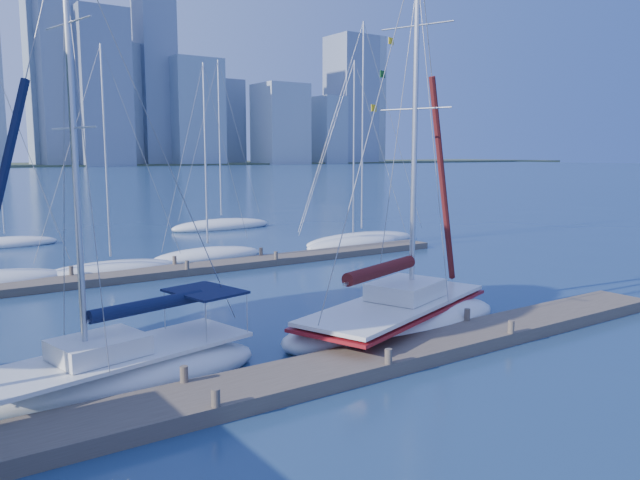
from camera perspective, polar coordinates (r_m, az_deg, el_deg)
ground at (r=17.78m, az=4.31°, el=-11.63°), size 700.00×700.00×0.00m
near_dock at (r=17.71m, az=4.32°, el=-11.02°), size 26.00×2.00×0.40m
far_dock at (r=32.14m, az=-10.95°, el=-2.54°), size 30.00×1.80×0.36m
sailboat_navy at (r=16.99m, az=-17.93°, el=-9.56°), size 7.95×4.05×11.68m
sailboat_maroon at (r=21.02m, az=7.05°, el=-5.76°), size 9.33×5.72×13.24m
bg_boat_1 at (r=32.39m, az=-18.55°, el=-2.63°), size 7.12×3.11×11.36m
bg_boat_2 at (r=35.59m, az=-10.21°, el=-1.41°), size 6.83×4.12×11.12m
bg_boat_4 at (r=39.59m, az=3.05°, el=-0.35°), size 7.20×4.73×11.88m
bg_boat_5 at (r=41.26m, az=3.82°, el=0.03°), size 8.95×4.84×14.54m
bg_boat_6 at (r=44.71m, az=-26.84°, el=-0.25°), size 6.58×3.36×12.16m
bg_boat_7 at (r=49.92m, az=-8.99°, el=1.33°), size 8.66×4.52×13.39m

